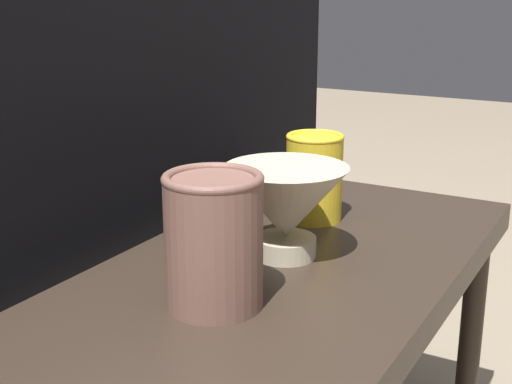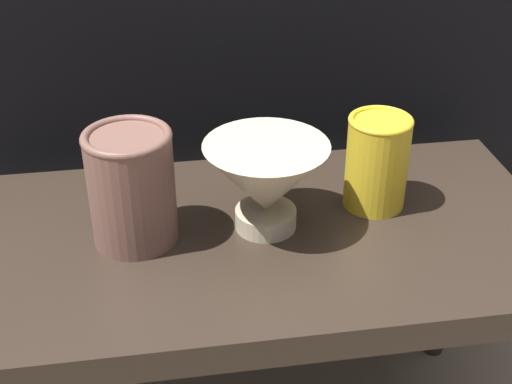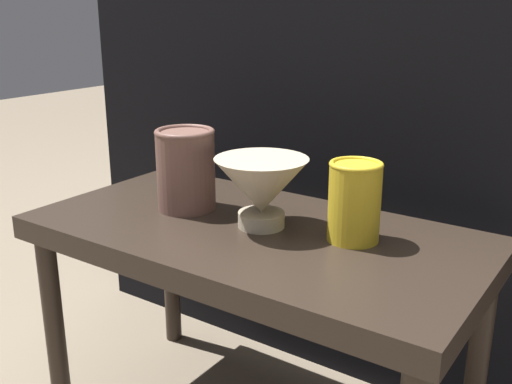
# 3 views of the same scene
# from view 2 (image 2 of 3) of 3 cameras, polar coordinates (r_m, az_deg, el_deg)

# --- Properties ---
(table) EXTENTS (0.76, 0.39, 0.41)m
(table) POSITION_cam_2_polar(r_m,az_deg,el_deg) (0.93, 0.34, -5.58)
(table) COLOR #2D231C
(table) RESTS_ON ground_plane
(couch_backdrop) EXTENTS (1.26, 0.50, 0.82)m
(couch_backdrop) POSITION_cam_2_polar(r_m,az_deg,el_deg) (1.34, -3.16, 9.36)
(couch_backdrop) COLOR black
(couch_backdrop) RESTS_ON ground_plane
(bowl) EXTENTS (0.15, 0.15, 0.12)m
(bowl) POSITION_cam_2_polar(r_m,az_deg,el_deg) (0.87, 0.81, 0.89)
(bowl) COLOR #C1B293
(bowl) RESTS_ON table
(vase_textured_left) EXTENTS (0.11, 0.11, 0.15)m
(vase_textured_left) POSITION_cam_2_polar(r_m,az_deg,el_deg) (0.86, -9.93, 0.52)
(vase_textured_left) COLOR brown
(vase_textured_left) RESTS_ON table
(vase_colorful_right) EXTENTS (0.08, 0.08, 0.13)m
(vase_colorful_right) POSITION_cam_2_polar(r_m,az_deg,el_deg) (0.93, 9.66, 2.49)
(vase_colorful_right) COLOR gold
(vase_colorful_right) RESTS_ON table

